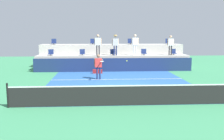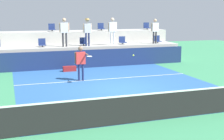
{
  "view_description": "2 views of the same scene",
  "coord_description": "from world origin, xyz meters",
  "px_view_note": "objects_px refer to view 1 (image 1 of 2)",
  "views": [
    {
      "loc": [
        -1.42,
        -14.88,
        3.19
      ],
      "look_at": [
        -0.57,
        -1.0,
        1.15
      ],
      "focal_mm": 41.23,
      "sensor_mm": 36.0,
      "label": 1
    },
    {
      "loc": [
        -4.65,
        -12.4,
        3.36
      ],
      "look_at": [
        -0.82,
        -1.05,
        1.13
      ],
      "focal_mm": 49.74,
      "sensor_mm": 36.0,
      "label": 2
    }
  ],
  "objects_px": {
    "spectator_with_hat": "(115,43)",
    "spectator_leaning_on_rail": "(171,43)",
    "stadium_chair_lower_far_right": "(173,52)",
    "stadium_chair_lower_far_left": "(51,53)",
    "stadium_chair_upper_far_right": "(168,42)",
    "spectator_in_grey": "(135,43)",
    "stadium_chair_lower_right": "(144,52)",
    "stadium_chair_upper_far_left": "(54,42)",
    "equipment_bag": "(98,71)",
    "tennis_ball": "(127,61)",
    "stadium_chair_upper_left": "(93,42)",
    "spectator_in_white": "(98,43)",
    "stadium_chair_lower_center": "(113,53)",
    "stadium_chair_lower_left": "(82,53)",
    "stadium_chair_upper_right": "(130,42)",
    "tennis_player": "(99,64)"
  },
  "relations": [
    {
      "from": "stadium_chair_lower_center",
      "to": "stadium_chair_upper_right",
      "type": "relative_size",
      "value": 1.0
    },
    {
      "from": "stadium_chair_upper_far_right",
      "to": "spectator_with_hat",
      "type": "distance_m",
      "value": 5.59
    },
    {
      "from": "stadium_chair_lower_far_left",
      "to": "stadium_chair_lower_far_right",
      "type": "distance_m",
      "value": 10.62
    },
    {
      "from": "stadium_chair_upper_right",
      "to": "spectator_in_white",
      "type": "xyz_separation_m",
      "value": [
        -3.02,
        -2.18,
        0.02
      ]
    },
    {
      "from": "stadium_chair_lower_left",
      "to": "tennis_player",
      "type": "xyz_separation_m",
      "value": [
        1.35,
        -4.83,
        -0.4
      ]
    },
    {
      "from": "stadium_chair_upper_far_left",
      "to": "tennis_player",
      "type": "height_order",
      "value": "stadium_chair_upper_far_left"
    },
    {
      "from": "equipment_bag",
      "to": "tennis_player",
      "type": "bearing_deg",
      "value": -88.66
    },
    {
      "from": "stadium_chair_lower_far_right",
      "to": "stadium_chair_upper_far_right",
      "type": "xyz_separation_m",
      "value": [
        0.0,
        1.8,
        0.85
      ]
    },
    {
      "from": "stadium_chair_lower_center",
      "to": "stadium_chair_upper_right",
      "type": "xyz_separation_m",
      "value": [
        1.74,
        1.8,
        0.85
      ]
    },
    {
      "from": "tennis_player",
      "to": "equipment_bag",
      "type": "bearing_deg",
      "value": 91.34
    },
    {
      "from": "tennis_ball",
      "to": "spectator_with_hat",
      "type": "bearing_deg",
      "value": 90.8
    },
    {
      "from": "spectator_leaning_on_rail",
      "to": "equipment_bag",
      "type": "relative_size",
      "value": 2.22
    },
    {
      "from": "spectator_in_white",
      "to": "equipment_bag",
      "type": "xyz_separation_m",
      "value": [
        -0.06,
        -1.71,
        -2.18
      ]
    },
    {
      "from": "stadium_chair_upper_left",
      "to": "stadium_chair_upper_right",
      "type": "height_order",
      "value": "same"
    },
    {
      "from": "stadium_chair_lower_far_right",
      "to": "spectator_in_white",
      "type": "distance_m",
      "value": 6.67
    },
    {
      "from": "spectator_with_hat",
      "to": "spectator_leaning_on_rail",
      "type": "relative_size",
      "value": 1.04
    },
    {
      "from": "stadium_chair_upper_far_right",
      "to": "tennis_player",
      "type": "xyz_separation_m",
      "value": [
        -6.61,
        -6.63,
        -1.25
      ]
    },
    {
      "from": "stadium_chair_lower_left",
      "to": "stadium_chair_lower_far_left",
      "type": "bearing_deg",
      "value": 180.0
    },
    {
      "from": "stadium_chair_lower_left",
      "to": "spectator_with_hat",
      "type": "bearing_deg",
      "value": -7.77
    },
    {
      "from": "stadium_chair_lower_right",
      "to": "stadium_chair_upper_far_left",
      "type": "xyz_separation_m",
      "value": [
        -8.02,
        1.8,
        0.85
      ]
    },
    {
      "from": "stadium_chair_lower_right",
      "to": "equipment_bag",
      "type": "height_order",
      "value": "stadium_chair_lower_right"
    },
    {
      "from": "stadium_chair_upper_far_right",
      "to": "tennis_ball",
      "type": "height_order",
      "value": "stadium_chair_upper_far_right"
    },
    {
      "from": "stadium_chair_upper_far_right",
      "to": "spectator_in_white",
      "type": "height_order",
      "value": "spectator_in_white"
    },
    {
      "from": "stadium_chair_lower_left",
      "to": "spectator_with_hat",
      "type": "height_order",
      "value": "spectator_with_hat"
    },
    {
      "from": "spectator_with_hat",
      "to": "stadium_chair_lower_center",
      "type": "bearing_deg",
      "value": 114.94
    },
    {
      "from": "stadium_chair_lower_right",
      "to": "tennis_player",
      "type": "xyz_separation_m",
      "value": [
        -3.99,
        -4.83,
        -0.4
      ]
    },
    {
      "from": "stadium_chair_lower_left",
      "to": "stadium_chair_upper_right",
      "type": "xyz_separation_m",
      "value": [
        4.37,
        1.8,
        0.85
      ]
    },
    {
      "from": "stadium_chair_lower_far_left",
      "to": "stadium_chair_lower_left",
      "type": "bearing_deg",
      "value": 0.0
    },
    {
      "from": "stadium_chair_upper_far_right",
      "to": "stadium_chair_upper_right",
      "type": "bearing_deg",
      "value": 180.0
    },
    {
      "from": "spectator_with_hat",
      "to": "spectator_in_grey",
      "type": "distance_m",
      "value": 1.68
    },
    {
      "from": "tennis_ball",
      "to": "tennis_player",
      "type": "bearing_deg",
      "value": 117.94
    },
    {
      "from": "stadium_chair_upper_right",
      "to": "tennis_ball",
      "type": "bearing_deg",
      "value": -98.63
    },
    {
      "from": "stadium_chair_upper_far_right",
      "to": "stadium_chair_upper_left",
      "type": "bearing_deg",
      "value": 180.0
    },
    {
      "from": "spectator_in_grey",
      "to": "tennis_ball",
      "type": "bearing_deg",
      "value": -102.05
    },
    {
      "from": "stadium_chair_lower_left",
      "to": "stadium_chair_lower_right",
      "type": "height_order",
      "value": "same"
    },
    {
      "from": "stadium_chair_lower_far_left",
      "to": "spectator_in_white",
      "type": "xyz_separation_m",
      "value": [
        4.02,
        -0.38,
        0.87
      ]
    },
    {
      "from": "stadium_chair_lower_left",
      "to": "spectator_leaning_on_rail",
      "type": "relative_size",
      "value": 0.31
    },
    {
      "from": "stadium_chair_lower_far_right",
      "to": "stadium_chair_lower_far_left",
      "type": "bearing_deg",
      "value": 180.0
    },
    {
      "from": "spectator_in_white",
      "to": "tennis_ball",
      "type": "distance_m",
      "value": 7.6
    },
    {
      "from": "stadium_chair_upper_right",
      "to": "stadium_chair_lower_far_right",
      "type": "bearing_deg",
      "value": -26.66
    },
    {
      "from": "stadium_chair_upper_far_right",
      "to": "spectator_in_white",
      "type": "distance_m",
      "value": 6.96
    },
    {
      "from": "stadium_chair_lower_center",
      "to": "equipment_bag",
      "type": "height_order",
      "value": "stadium_chair_lower_center"
    },
    {
      "from": "stadium_chair_lower_right",
      "to": "stadium_chair_upper_far_left",
      "type": "height_order",
      "value": "stadium_chair_upper_far_left"
    },
    {
      "from": "stadium_chair_lower_right",
      "to": "spectator_leaning_on_rail",
      "type": "xyz_separation_m",
      "value": [
        2.22,
        -0.38,
        0.8
      ]
    },
    {
      "from": "stadium_chair_lower_far_right",
      "to": "stadium_chair_lower_right",
      "type": "bearing_deg",
      "value": 180.0
    },
    {
      "from": "spectator_in_grey",
      "to": "spectator_in_white",
      "type": "bearing_deg",
      "value": 180.0
    },
    {
      "from": "equipment_bag",
      "to": "stadium_chair_lower_left",
      "type": "bearing_deg",
      "value": 121.58
    },
    {
      "from": "spectator_with_hat",
      "to": "equipment_bag",
      "type": "distance_m",
      "value": 3.16
    },
    {
      "from": "stadium_chair_lower_far_left",
      "to": "stadium_chair_lower_far_right",
      "type": "relative_size",
      "value": 1.0
    },
    {
      "from": "stadium_chair_upper_far_right",
      "to": "spectator_in_grey",
      "type": "xyz_separation_m",
      "value": [
        -3.46,
        -2.18,
        0.02
      ]
    }
  ]
}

